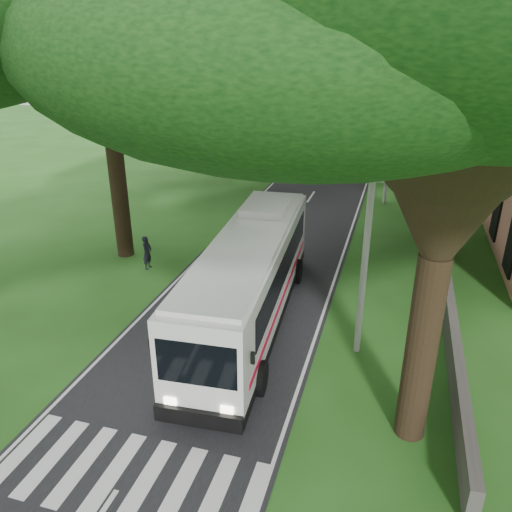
% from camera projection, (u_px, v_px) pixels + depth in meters
% --- Properties ---
extents(ground, '(140.00, 140.00, 0.00)m').
position_uv_depth(ground, '(159.00, 427.00, 15.58)').
color(ground, '#214D16').
rests_on(ground, ground).
extents(road, '(8.00, 120.00, 0.04)m').
position_uv_depth(road, '(308.00, 201.00, 37.60)').
color(road, black).
rests_on(road, ground).
extents(crosswalk, '(8.00, 3.00, 0.01)m').
position_uv_depth(crosswalk, '(126.00, 477.00, 13.82)').
color(crosswalk, silver).
rests_on(crosswalk, ground).
extents(property_wall, '(0.35, 50.00, 1.20)m').
position_uv_depth(property_wall, '(436.00, 207.00, 34.17)').
color(property_wall, '#383533').
rests_on(property_wall, ground).
extents(pole_near, '(1.60, 0.24, 8.00)m').
position_uv_depth(pole_near, '(366.00, 252.00, 17.79)').
color(pole_near, gray).
rests_on(pole_near, ground).
extents(pole_mid, '(1.60, 0.24, 8.00)m').
position_uv_depth(pole_mid, '(390.00, 147.00, 35.41)').
color(pole_mid, gray).
rests_on(pole_mid, ground).
extents(pole_far, '(1.60, 0.24, 8.00)m').
position_uv_depth(pole_far, '(398.00, 111.00, 53.03)').
color(pole_far, gray).
rests_on(pole_far, ground).
extents(tree_l_mida, '(14.51, 14.51, 15.45)m').
position_uv_depth(tree_l_mida, '(99.00, 14.00, 23.34)').
color(tree_l_mida, black).
rests_on(tree_l_mida, ground).
extents(tree_l_midb, '(13.19, 13.19, 13.73)m').
position_uv_depth(tree_l_midb, '(233.00, 45.00, 39.65)').
color(tree_l_midb, black).
rests_on(tree_l_midb, ground).
extents(tree_l_far, '(12.86, 12.86, 14.59)m').
position_uv_depth(tree_l_far, '(276.00, 35.00, 55.41)').
color(tree_l_far, black).
rests_on(tree_l_far, ground).
extents(tree_r_mida, '(15.67, 15.67, 15.27)m').
position_uv_depth(tree_r_mida, '(449.00, 25.00, 26.43)').
color(tree_r_mida, black).
rests_on(tree_r_mida, ground).
extents(tree_r_midb, '(16.05, 16.05, 14.82)m').
position_uv_depth(tree_r_midb, '(429.00, 38.00, 42.62)').
color(tree_r_midb, black).
rests_on(tree_r_midb, ground).
extents(tree_r_far, '(15.65, 15.65, 15.65)m').
position_uv_depth(tree_r_far, '(435.00, 30.00, 57.86)').
color(tree_r_far, black).
rests_on(tree_r_far, ground).
extents(coach_bus, '(3.81, 13.62, 3.97)m').
position_uv_depth(coach_bus, '(250.00, 277.00, 20.61)').
color(coach_bus, white).
rests_on(coach_bus, ground).
extents(distant_car_a, '(2.26, 4.47, 1.46)m').
position_uv_depth(distant_car_a, '(305.00, 161.00, 46.73)').
color(distant_car_a, '#ABABAF').
rests_on(distant_car_a, road).
extents(distant_car_b, '(2.05, 4.51, 1.43)m').
position_uv_depth(distant_car_b, '(331.00, 130.00, 62.83)').
color(distant_car_b, navy).
rests_on(distant_car_b, road).
extents(pedestrian, '(0.44, 0.66, 1.80)m').
position_uv_depth(pedestrian, '(147.00, 252.00, 26.12)').
color(pedestrian, black).
rests_on(pedestrian, ground).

